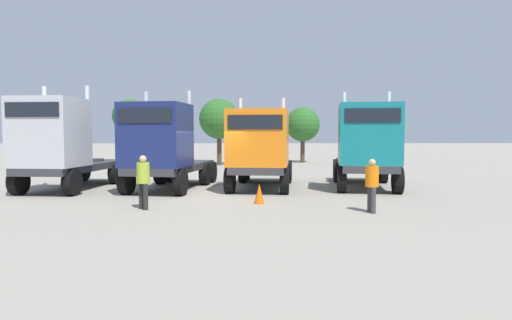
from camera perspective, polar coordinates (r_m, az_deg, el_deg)
ground at (r=17.40m, az=-5.66°, el=-4.46°), size 200.00×200.00×0.00m
semi_truck_silver at (r=19.59m, az=-24.45°, el=1.85°), size 3.27×6.63×4.41m
semi_truck_navy at (r=18.24m, az=-12.22°, el=1.70°), size 3.54×6.30×4.20m
semi_truck_orange at (r=18.40m, az=0.53°, el=1.54°), size 3.33×6.55×3.97m
semi_truck_teal at (r=19.10m, az=14.41°, el=1.80°), size 3.56×6.62×4.23m
visitor_in_hivis at (r=13.53m, az=15.05°, el=-2.79°), size 0.42×0.45×1.63m
visitor_with_camera at (r=14.09m, az=-14.67°, el=-2.33°), size 0.56×0.56×1.71m
traffic_cone_near at (r=14.80m, az=0.43°, el=-4.48°), size 0.36×0.36×0.69m
oak_far_left at (r=38.51m, az=-16.38°, el=5.57°), size 2.84×2.84×5.39m
oak_far_centre at (r=33.47m, az=-4.89°, el=5.39°), size 3.10×3.10×5.12m
oak_far_right at (r=36.59m, az=6.19°, el=4.67°), size 2.88×2.88×4.67m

